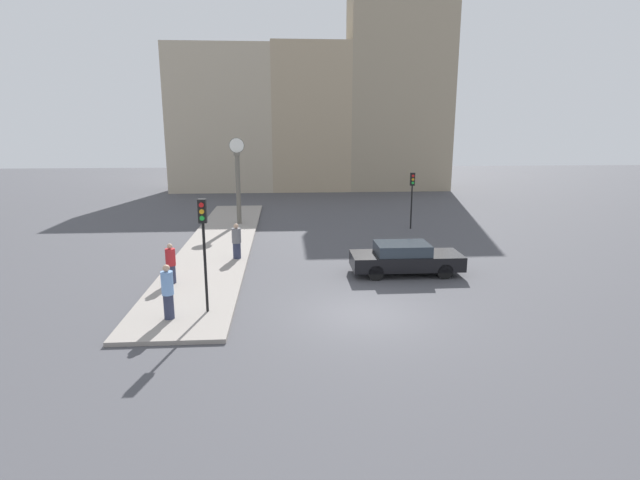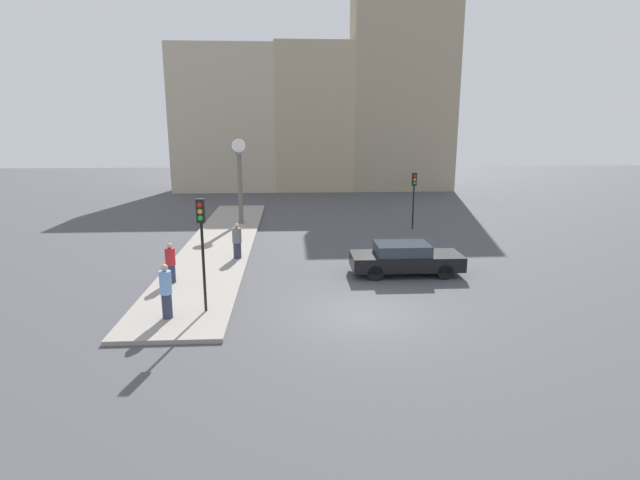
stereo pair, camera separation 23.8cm
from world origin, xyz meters
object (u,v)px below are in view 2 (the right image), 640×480
street_clock (240,180)px  traffic_light_far (414,189)px  sedan_car (405,258)px  traffic_light_near (202,232)px  pedestrian_red_top (171,263)px  pedestrian_grey_jacket (237,241)px  pedestrian_blue_stripe (166,291)px

street_clock → traffic_light_far: bearing=-9.2°
sedan_car → street_clock: 13.63m
traffic_light_near → pedestrian_red_top: bearing=120.0°
traffic_light_near → sedan_car: bearing=28.8°
traffic_light_far → pedestrian_grey_jacket: size_ratio=2.07×
pedestrian_red_top → pedestrian_grey_jacket: 4.15m
traffic_light_far → pedestrian_grey_jacket: (-9.80, -6.73, -1.49)m
pedestrian_red_top → traffic_light_near: bearing=-60.0°
sedan_car → street_clock: (-7.84, 10.94, 2.12)m
traffic_light_far → pedestrian_red_top: (-11.99, -10.26, -1.52)m
sedan_car → pedestrian_grey_jacket: pedestrian_grey_jacket is taller
sedan_car → pedestrian_red_top: 9.46m
pedestrian_grey_jacket → traffic_light_far: bearing=34.5°
pedestrian_red_top → pedestrian_blue_stripe: bearing=-79.1°
sedan_car → pedestrian_red_top: size_ratio=2.92×
pedestrian_grey_jacket → pedestrian_blue_stripe: bearing=-101.5°
sedan_car → traffic_light_far: traffic_light_far is taller
sedan_car → traffic_light_far: (2.58, 9.26, 1.74)m
sedan_car → pedestrian_grey_jacket: bearing=160.7°
pedestrian_red_top → pedestrian_blue_stripe: 3.79m
traffic_light_near → pedestrian_blue_stripe: 2.17m
sedan_car → traffic_light_far: 9.77m
sedan_car → traffic_light_near: traffic_light_near is taller
traffic_light_near → street_clock: 15.12m
pedestrian_grey_jacket → sedan_car: bearing=-19.3°
street_clock → traffic_light_near: bearing=-89.0°
street_clock → pedestrian_blue_stripe: bearing=-93.1°
traffic_light_near → pedestrian_red_top: size_ratio=2.37×
sedan_car → pedestrian_red_top: pedestrian_red_top is taller
sedan_car → traffic_light_near: bearing=-151.2°
pedestrian_red_top → pedestrian_grey_jacket: bearing=58.2°
traffic_light_far → street_clock: (-10.42, 1.68, 0.38)m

